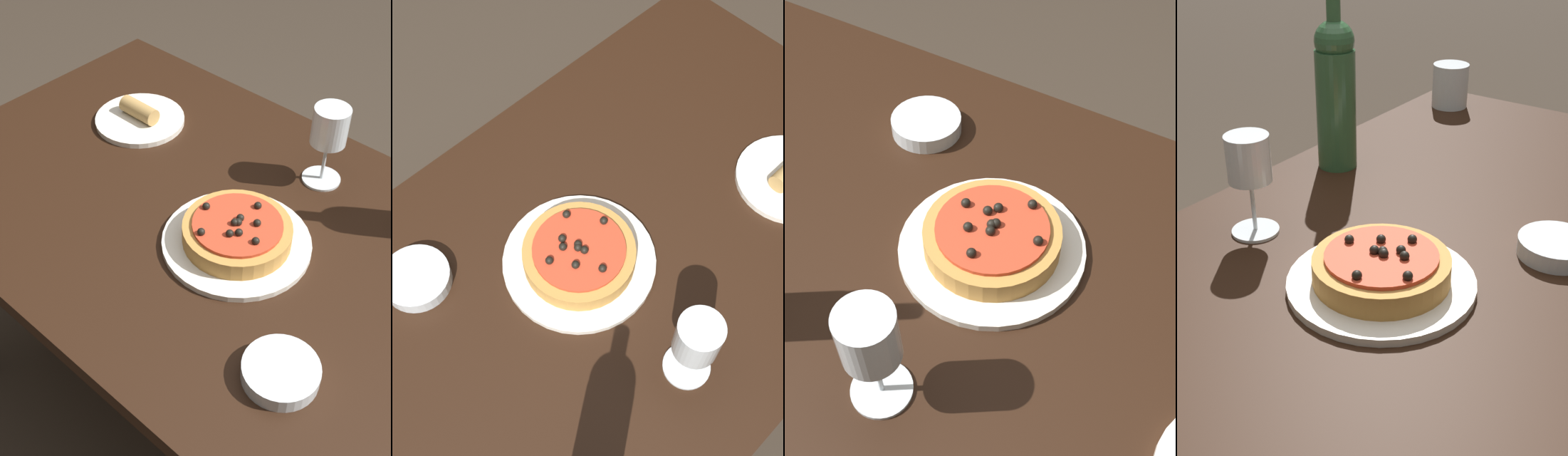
% 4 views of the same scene
% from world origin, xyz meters
% --- Properties ---
extents(ground_plane, '(14.00, 14.00, 0.00)m').
position_xyz_m(ground_plane, '(0.00, 0.00, 0.00)').
color(ground_plane, '#382D23').
extents(dining_table, '(1.56, 0.78, 0.71)m').
position_xyz_m(dining_table, '(0.00, 0.00, 0.63)').
color(dining_table, black).
rests_on(dining_table, ground_plane).
extents(dinner_plate, '(0.27, 0.27, 0.01)m').
position_xyz_m(dinner_plate, '(0.09, 0.03, 0.72)').
color(dinner_plate, white).
rests_on(dinner_plate, dining_table).
extents(pizza, '(0.20, 0.20, 0.05)m').
position_xyz_m(pizza, '(0.09, 0.03, 0.75)').
color(pizza, '#BC843D').
rests_on(pizza, dinner_plate).
extents(wine_glass, '(0.08, 0.08, 0.17)m').
position_xyz_m(wine_glass, '(0.08, -0.23, 0.83)').
color(wine_glass, silver).
rests_on(wine_glass, dining_table).
extents(side_bowl, '(0.12, 0.12, 0.03)m').
position_xyz_m(side_bowl, '(-0.14, 0.20, 0.73)').
color(side_bowl, silver).
rests_on(side_bowl, dining_table).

